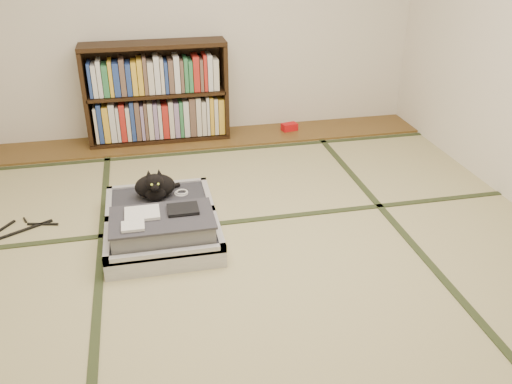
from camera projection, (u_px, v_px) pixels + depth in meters
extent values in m
plane|color=#C0B780|center=(260.00, 252.00, 3.48)|extent=(4.50, 4.50, 0.00)
cube|color=brown|center=(215.00, 138.00, 5.22)|extent=(4.00, 0.50, 0.02)
cube|color=red|center=(289.00, 127.00, 5.36)|extent=(0.17, 0.12, 0.07)
plane|color=silver|center=(206.00, 5.00, 4.89)|extent=(4.00, 0.00, 4.00)
cube|color=#2D381E|center=(100.00, 270.00, 3.29)|extent=(0.05, 4.50, 0.01)
cube|color=#2D381E|center=(404.00, 234.00, 3.67)|extent=(0.05, 4.50, 0.01)
cube|color=#2D381E|center=(248.00, 220.00, 3.83)|extent=(4.00, 0.05, 0.01)
cube|color=#2D381E|center=(220.00, 151.00, 4.96)|extent=(4.00, 0.05, 0.01)
cube|color=black|center=(86.00, 97.00, 4.85)|extent=(0.04, 0.30, 0.83)
cube|color=black|center=(224.00, 89.00, 5.09)|extent=(0.04, 0.30, 0.83)
cube|color=black|center=(161.00, 138.00, 5.17)|extent=(1.29, 0.30, 0.04)
cube|color=black|center=(153.00, 44.00, 4.77)|extent=(1.29, 0.30, 0.04)
cube|color=black|center=(157.00, 93.00, 4.97)|extent=(1.24, 0.30, 0.03)
cube|color=black|center=(156.00, 89.00, 5.09)|extent=(1.29, 0.02, 0.83)
cube|color=gray|center=(159.00, 116.00, 5.06)|extent=(1.16, 0.21, 0.35)
cube|color=gray|center=(155.00, 73.00, 4.87)|extent=(1.16, 0.21, 0.31)
cube|color=silver|center=(164.00, 244.00, 3.44)|extent=(0.73, 0.49, 0.13)
cube|color=#303139|center=(164.00, 240.00, 3.43)|extent=(0.65, 0.41, 0.10)
cube|color=silver|center=(166.00, 255.00, 3.22)|extent=(0.73, 0.04, 0.05)
cube|color=silver|center=(161.00, 218.00, 3.61)|extent=(0.73, 0.04, 0.05)
cube|color=silver|center=(107.00, 241.00, 3.35)|extent=(0.04, 0.49, 0.05)
cube|color=silver|center=(218.00, 229.00, 3.48)|extent=(0.04, 0.49, 0.05)
cube|color=silver|center=(160.00, 208.00, 3.86)|extent=(0.73, 0.49, 0.13)
cube|color=#303139|center=(160.00, 204.00, 3.85)|extent=(0.65, 0.41, 0.10)
cube|color=silver|center=(161.00, 215.00, 3.64)|extent=(0.73, 0.04, 0.05)
cube|color=silver|center=(157.00, 186.00, 4.03)|extent=(0.73, 0.04, 0.05)
cube|color=silver|center=(109.00, 205.00, 3.77)|extent=(0.04, 0.49, 0.05)
cube|color=silver|center=(208.00, 195.00, 3.90)|extent=(0.04, 0.49, 0.05)
cylinder|color=black|center=(161.00, 216.00, 3.62)|extent=(0.66, 0.02, 0.02)
cube|color=gray|center=(163.00, 228.00, 3.39)|extent=(0.62, 0.38, 0.13)
cube|color=#323138|center=(162.00, 218.00, 3.35)|extent=(0.64, 0.40, 0.01)
cube|color=silver|center=(142.00, 213.00, 3.36)|extent=(0.21, 0.18, 0.02)
cube|color=black|center=(183.00, 209.00, 3.41)|extent=(0.19, 0.16, 0.02)
cube|color=silver|center=(133.00, 226.00, 3.23)|extent=(0.14, 0.12, 0.02)
cube|color=white|center=(130.00, 269.00, 3.20)|extent=(0.06, 0.01, 0.04)
cube|color=white|center=(150.00, 268.00, 3.22)|extent=(0.05, 0.01, 0.03)
cube|color=orange|center=(207.00, 259.00, 3.28)|extent=(0.05, 0.01, 0.03)
cube|color=#197F33|center=(196.00, 258.00, 3.26)|extent=(0.04, 0.01, 0.03)
ellipsoid|color=black|center=(155.00, 186.00, 3.81)|extent=(0.28, 0.18, 0.18)
ellipsoid|color=black|center=(156.00, 194.00, 3.75)|extent=(0.14, 0.10, 0.10)
ellipsoid|color=black|center=(155.00, 182.00, 3.67)|extent=(0.12, 0.11, 0.11)
sphere|color=black|center=(155.00, 188.00, 3.64)|extent=(0.05, 0.05, 0.05)
cone|color=black|center=(149.00, 173.00, 3.66)|extent=(0.04, 0.05, 0.06)
cone|color=black|center=(159.00, 173.00, 3.67)|extent=(0.04, 0.05, 0.06)
sphere|color=#A5BF33|center=(152.00, 185.00, 3.62)|extent=(0.02, 0.02, 0.02)
sphere|color=#A5BF33|center=(158.00, 184.00, 3.63)|extent=(0.02, 0.02, 0.02)
cylinder|color=black|center=(169.00, 187.00, 3.93)|extent=(0.17, 0.10, 0.03)
torus|color=white|center=(181.00, 193.00, 3.89)|extent=(0.10, 0.10, 0.01)
torus|color=white|center=(182.00, 192.00, 3.88)|extent=(0.09, 0.09, 0.01)
cube|color=black|center=(22.00, 231.00, 3.69)|extent=(0.39, 0.23, 0.01)
cube|color=black|center=(3.00, 228.00, 3.73)|extent=(0.13, 0.19, 0.01)
cube|color=black|center=(43.00, 224.00, 3.77)|extent=(0.21, 0.07, 0.01)
cylinder|color=black|center=(25.00, 220.00, 3.83)|extent=(0.04, 0.07, 0.01)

